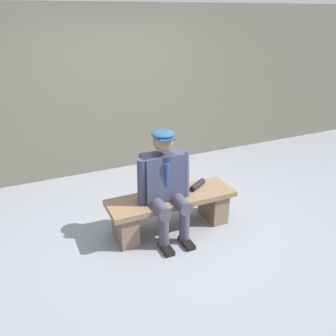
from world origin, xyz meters
TOP-DOWN VIEW (x-y plane):
  - ground_plane at (0.00, 0.00)m, footprint 30.00×30.00m
  - bench at (0.00, 0.00)m, footprint 1.46×0.46m
  - seated_man at (0.11, 0.07)m, footprint 0.61×0.61m
  - rolled_magazine at (-0.36, -0.06)m, footprint 0.26×0.19m
  - stadium_wall at (0.00, -2.07)m, footprint 12.00×0.24m

SIDE VIEW (x-z plane):
  - ground_plane at x=0.00m, z-range 0.00..0.00m
  - bench at x=0.00m, z-range 0.06..0.48m
  - rolled_magazine at x=-0.36m, z-range 0.43..0.49m
  - seated_man at x=0.11m, z-range 0.04..1.26m
  - stadium_wall at x=0.00m, z-range 0.00..2.44m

